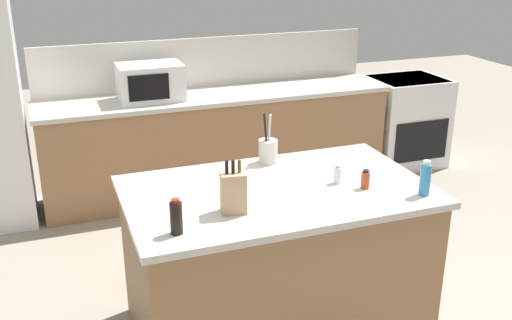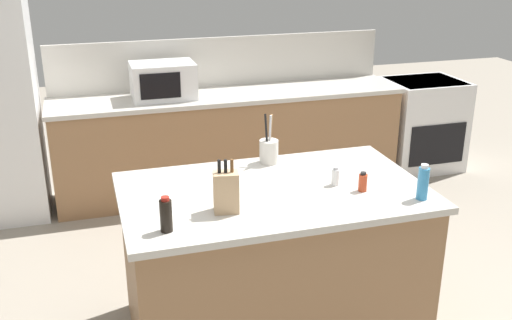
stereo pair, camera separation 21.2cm
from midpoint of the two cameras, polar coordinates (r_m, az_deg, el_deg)
name	(u,v)px [view 2 (the right image)]	position (r m, az deg, el deg)	size (l,w,h in m)	color
back_counter_run	(230,141)	(5.63, -1.39, 1.76)	(3.23, 0.66, 0.94)	#936B47
wall_backsplash	(221,61)	(5.74, -2.29, 9.35)	(3.19, 0.03, 0.46)	beige
kitchen_island	(273,261)	(3.63, 3.30, -9.58)	(1.74, 1.04, 0.94)	#936B47
range_oven	(421,124)	(6.45, 16.39, 3.34)	(0.76, 0.65, 0.92)	white
microwave	(163,81)	(5.34, -7.73, 7.50)	(0.55, 0.39, 0.31)	white
knife_block	(226,191)	(3.10, -0.92, -3.04)	(0.14, 0.12, 0.29)	tan
utensil_crock	(269,151)	(3.78, 2.84, 0.89)	(0.12, 0.12, 0.32)	beige
dish_soap_bottle	(423,183)	(3.41, 17.35, -2.11)	(0.06, 0.06, 0.20)	#3384BC
soy_sauce_bottle	(166,215)	(2.93, -6.52, -5.26)	(0.06, 0.06, 0.18)	black
salt_shaker	(335,177)	(3.50, 9.29, -1.60)	(0.05, 0.05, 0.11)	silver
spice_jar_paprika	(363,182)	(3.44, 11.88, -2.10)	(0.05, 0.05, 0.11)	#B73D1E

